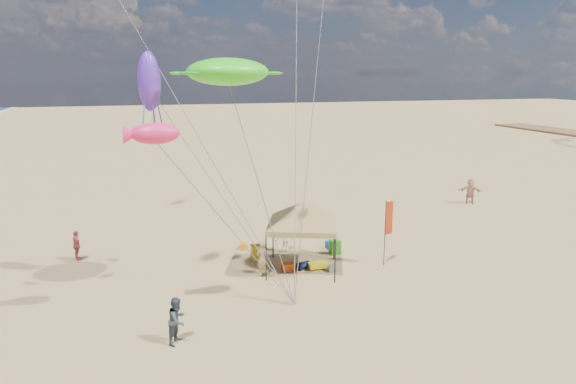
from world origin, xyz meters
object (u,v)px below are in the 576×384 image
at_px(chair_green, 335,247).
at_px(cooler_red, 288,267).
at_px(chair_yellow, 257,252).
at_px(person_near_b, 177,320).
at_px(person_near_a, 262,259).
at_px(canopy_tent, 302,204).
at_px(person_far_a, 77,245).
at_px(feather_flag, 388,222).
at_px(person_near_c, 285,237).
at_px(beach_cart, 318,265).
at_px(person_far_c, 470,191).
at_px(cooler_blue, 331,245).

bearing_deg(chair_green, cooler_red, -150.97).
relative_size(chair_yellow, person_near_b, 0.43).
height_order(chair_yellow, person_near_a, person_near_a).
bearing_deg(canopy_tent, cooler_red, -175.60).
distance_m(chair_yellow, person_far_a, 8.74).
bearing_deg(feather_flag, person_near_b, -155.37).
relative_size(person_near_a, person_far_a, 1.12).
bearing_deg(person_near_b, canopy_tent, -14.13).
xyz_separation_m(chair_green, person_near_b, (-8.47, -6.90, 0.47)).
xyz_separation_m(canopy_tent, person_near_c, (-0.02, 2.65, -2.33)).
height_order(chair_green, person_far_a, person_far_a).
xyz_separation_m(chair_green, chair_yellow, (-3.98, 0.38, 0.00)).
height_order(canopy_tent, feather_flag, canopy_tent).
height_order(chair_yellow, beach_cart, chair_yellow).
relative_size(canopy_tent, person_near_c, 3.61).
height_order(person_far_a, person_far_c, person_far_c).
bearing_deg(beach_cart, feather_flag, -6.98).
height_order(cooler_red, person_near_c, person_near_c).
distance_m(canopy_tent, person_far_c, 17.71).
relative_size(chair_green, person_near_a, 0.42).
distance_m(cooler_red, person_near_c, 2.85).
relative_size(person_far_a, person_far_c, 0.85).
xyz_separation_m(chair_yellow, person_near_a, (-0.29, -2.31, 0.49)).
bearing_deg(beach_cart, person_near_b, -143.59).
relative_size(canopy_tent, chair_green, 8.09).
bearing_deg(chair_yellow, person_near_b, -121.63).
distance_m(feather_flag, chair_yellow, 6.53).
bearing_deg(beach_cart, chair_yellow, 137.85).
bearing_deg(cooler_red, beach_cart, -6.20).
distance_m(cooler_red, beach_cart, 1.43).
xyz_separation_m(person_near_a, person_far_a, (-8.12, 4.67, -0.09)).
bearing_deg(person_far_c, cooler_red, -117.97).
bearing_deg(person_near_b, person_far_a, 57.41).
bearing_deg(person_near_c, person_near_a, 70.47).
distance_m(person_far_a, person_far_c, 25.75).
bearing_deg(person_near_a, person_near_c, -147.43).
height_order(cooler_red, person_near_b, person_near_b).
height_order(canopy_tent, chair_yellow, canopy_tent).
bearing_deg(person_near_a, person_near_b, 25.69).
distance_m(canopy_tent, person_near_b, 8.46).
distance_m(person_near_c, person_far_a, 10.22).
relative_size(chair_yellow, person_far_c, 0.40).
distance_m(beach_cart, person_near_a, 2.78).
relative_size(canopy_tent, beach_cart, 6.29).
bearing_deg(feather_flag, canopy_tent, 171.36).
xyz_separation_m(cooler_red, chair_yellow, (-1.00, 2.03, 0.16)).
xyz_separation_m(canopy_tent, beach_cart, (0.72, -0.21, -2.91)).
bearing_deg(chair_yellow, person_far_a, 164.31).
height_order(cooler_red, beach_cart, cooler_red).
bearing_deg(cooler_blue, person_near_a, -148.04).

